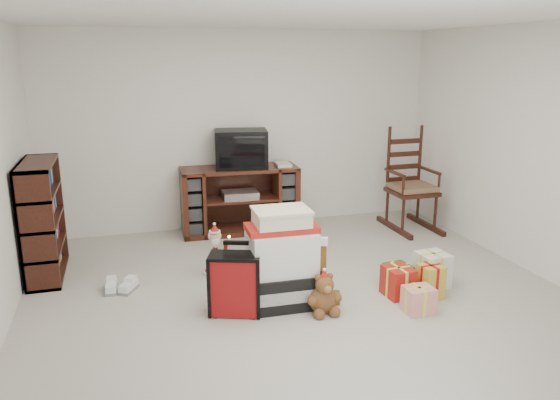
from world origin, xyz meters
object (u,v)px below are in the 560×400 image
(gift_cluster, at_px, (414,281))
(crt_television, at_px, (241,149))
(red_suitcase, at_px, (235,284))
(mrs_claus_figurine, at_px, (215,255))
(sneaker_pair, at_px, (120,287))
(rocking_chair, at_px, (409,193))
(gift_pile, at_px, (281,264))
(bookshelf, at_px, (43,221))
(teddy_bear, at_px, (323,296))
(santa_figurine, at_px, (292,246))
(tv_stand, at_px, (240,200))

(gift_cluster, relative_size, crt_television, 1.23)
(red_suitcase, height_order, crt_television, crt_television)
(mrs_claus_figurine, xyz_separation_m, sneaker_pair, (-0.95, -0.16, -0.16))
(rocking_chair, bearing_deg, sneaker_pair, -164.70)
(sneaker_pair, relative_size, gift_cluster, 0.38)
(gift_pile, distance_m, crt_television, 2.26)
(gift_pile, height_order, gift_cluster, gift_pile)
(bookshelf, relative_size, gift_cluster, 1.36)
(teddy_bear, bearing_deg, santa_figurine, 86.24)
(tv_stand, xyz_separation_m, sneaker_pair, (-1.50, -1.48, -0.37))
(rocking_chair, height_order, gift_cluster, rocking_chair)
(rocking_chair, distance_m, teddy_bear, 2.81)
(bookshelf, height_order, rocking_chair, rocking_chair)
(santa_figurine, bearing_deg, mrs_claus_figurine, -179.75)
(teddy_bear, xyz_separation_m, crt_television, (-0.17, 2.45, 0.91))
(tv_stand, height_order, santa_figurine, tv_stand)
(tv_stand, height_order, red_suitcase, tv_stand)
(teddy_bear, relative_size, mrs_claus_figurine, 0.67)
(tv_stand, relative_size, bookshelf, 1.25)
(gift_pile, bearing_deg, santa_figurine, 68.01)
(gift_pile, xyz_separation_m, red_suitcase, (-0.44, -0.10, -0.10))
(bookshelf, xyz_separation_m, crt_television, (2.23, 0.83, 0.50))
(gift_pile, bearing_deg, bookshelf, 149.40)
(gift_pile, bearing_deg, gift_cluster, -6.37)
(crt_television, bearing_deg, sneaker_pair, -126.34)
(gift_pile, relative_size, santa_figurine, 1.53)
(red_suitcase, xyz_separation_m, teddy_bear, (0.74, -0.20, -0.12))
(gift_pile, xyz_separation_m, sneaker_pair, (-1.41, 0.68, -0.34))
(rocking_chair, relative_size, gift_pile, 1.57)
(bookshelf, bearing_deg, teddy_bear, -33.97)
(rocking_chair, relative_size, sneaker_pair, 4.19)
(bookshelf, bearing_deg, sneaker_pair, -42.65)
(gift_cluster, bearing_deg, rocking_chair, 62.32)
(rocking_chair, xyz_separation_m, mrs_claus_figurine, (-2.69, -0.87, -0.26))
(rocking_chair, relative_size, red_suitcase, 2.12)
(tv_stand, bearing_deg, rocking_chair, -9.39)
(sneaker_pair, xyz_separation_m, crt_television, (1.53, 1.47, 1.02))
(bookshelf, height_order, crt_television, crt_television)
(tv_stand, distance_m, gift_pile, 2.16)
(mrs_claus_figurine, bearing_deg, bookshelf, 163.78)
(rocking_chair, distance_m, red_suitcase, 3.23)
(santa_figurine, bearing_deg, red_suitcase, -130.74)
(red_suitcase, distance_m, sneaker_pair, 1.26)
(teddy_bear, xyz_separation_m, santa_figurine, (0.07, 1.14, 0.06))
(bookshelf, distance_m, crt_television, 2.43)
(tv_stand, xyz_separation_m, red_suitcase, (-0.53, -2.25, -0.14))
(bookshelf, bearing_deg, red_suitcase, -40.43)
(mrs_claus_figurine, height_order, gift_cluster, mrs_claus_figurine)
(bookshelf, bearing_deg, tv_stand, 20.75)
(red_suitcase, bearing_deg, bookshelf, 159.45)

